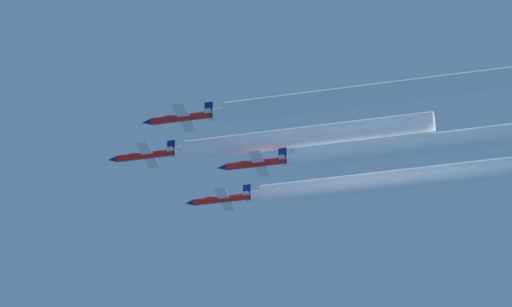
# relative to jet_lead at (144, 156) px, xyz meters

# --- Properties ---
(jet_lead) EXTENTS (8.46, 12.32, 2.96)m
(jet_lead) POSITION_rel_jet_lead_xyz_m (0.00, 0.00, 0.00)
(jet_lead) COLOR red
(jet_left_wingman) EXTENTS (8.46, 12.32, 2.96)m
(jet_left_wingman) POSITION_rel_jet_lead_xyz_m (-13.85, -10.19, -2.23)
(jet_left_wingman) COLOR red
(jet_right_wingman) EXTENTS (8.46, 12.32, 2.96)m
(jet_right_wingman) POSITION_rel_jet_lead_xyz_m (14.00, -9.93, -2.20)
(jet_right_wingman) COLOR red
(jet_slot) EXTENTS (8.46, 12.32, 2.96)m
(jet_slot) POSITION_rel_jet_lead_xyz_m (-0.48, -19.45, -4.39)
(jet_slot) COLOR red
(smoke_trail_lead) EXTENTS (3.37, 44.04, 3.37)m
(smoke_trail_lead) POSITION_rel_jet_lead_xyz_m (0.00, -27.65, -0.03)
(smoke_trail_lead) COLOR white
(smoke_trail_left_wingman) EXTENTS (3.37, 50.62, 3.37)m
(smoke_trail_left_wingman) POSITION_rel_jet_lead_xyz_m (-13.85, -41.12, -2.26)
(smoke_trail_left_wingman) COLOR white
(smoke_trail_right_wingman) EXTENTS (3.37, 47.54, 3.37)m
(smoke_trail_right_wingman) POSITION_rel_jet_lead_xyz_m (14.00, -39.32, -2.23)
(smoke_trail_right_wingman) COLOR white
(smoke_trail_slot) EXTENTS (3.37, 40.51, 3.37)m
(smoke_trail_slot) POSITION_rel_jet_lead_xyz_m (-0.48, -45.33, -4.42)
(smoke_trail_slot) COLOR white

